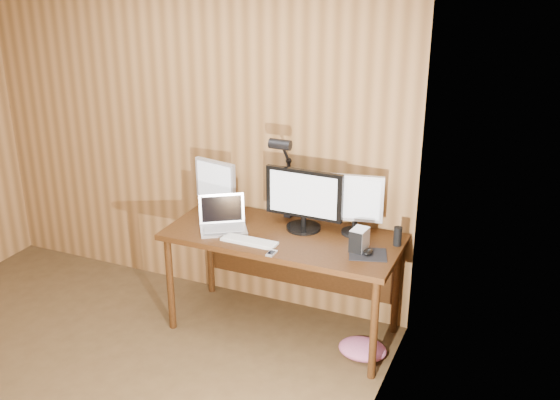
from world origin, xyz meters
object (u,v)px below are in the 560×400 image
Objects in this scene: laptop at (223,221)px; speaker at (398,236)px; hard_drive at (359,240)px; keyboard at (249,241)px; mouse at (368,252)px; desk at (287,246)px; monitor_left at (216,185)px; monitor_center at (304,199)px; phone at (271,253)px; monitor_right at (355,203)px; desk_lamp at (284,166)px.

laptop reaches higher than speaker.
hard_drive is at bearing -140.88° from speaker.
laptop is 1.03× the size of keyboard.
keyboard is 3.75× the size of mouse.
monitor_left reaches higher than desk.
monitor_center is 1.44× the size of keyboard.
keyboard is (-0.25, -0.34, -0.21)m from monitor_center.
speaker is at bearing 33.61° from phone.
desk is 3.81× the size of monitor_right.
monitor_center is 3.72× the size of hard_drive.
desk is 12.44× the size of speaker.
laptop is (-0.52, -0.21, -0.17)m from monitor_center.
mouse is at bearing -17.60° from desk_lamp.
speaker is at bearing -22.89° from monitor_right.
mouse is 0.25m from speaker.
phone is at bearing -24.95° from keyboard.
monitor_center reaches higher than desk.
hard_drive is at bearing 0.88° from monitor_left.
monitor_left is at bearing -169.72° from desk_lamp.
keyboard is (0.45, -0.38, -0.20)m from monitor_left.
desk_lamp is (0.07, 0.43, 0.40)m from keyboard.
monitor_right is 0.36m from speaker.
hard_drive is (-0.07, 0.04, 0.05)m from mouse.
hard_drive is at bearing -30.47° from laptop.
mouse is at bearing 23.71° from phone.
desk is 0.59m from hard_drive.
keyboard is 0.78m from mouse.
keyboard is at bearing -119.46° from desk.
mouse is (1.04, -0.00, -0.03)m from laptop.
monitor_center reaches higher than monitor_right.
speaker is 0.20× the size of desk_lamp.
desk is at bearing 61.80° from keyboard.
monitor_center is at bearing -10.74° from laptop.
hard_drive is 1.60× the size of phone.
hard_drive is 0.57m from phone.
desk is 0.40m from phone.
monitor_left is 1.02× the size of keyboard.
keyboard is (0.27, -0.14, -0.05)m from laptop.
mouse is at bearing -22.52° from hard_drive.
mouse is (0.18, -0.27, -0.20)m from monitor_right.
desk is 4.04× the size of laptop.
monitor_center is 0.35m from monitor_right.
monitor_center is 1.40× the size of monitor_left.
mouse is 0.61m from phone.
phone is at bearing -138.79° from monitor_right.
speaker is at bearing 5.21° from desk.
monitor_right is at bearing 2.88° from desk_lamp.
speaker is (0.14, 0.21, 0.04)m from mouse.
desk is 4.18× the size of keyboard.
desk_lamp reaches higher than monitor_left.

